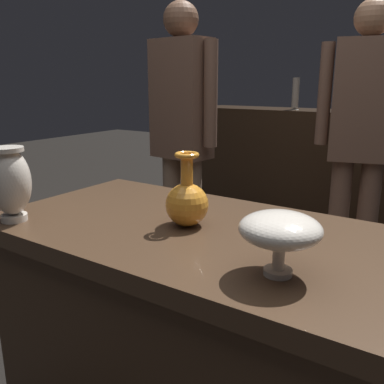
{
  "coord_description": "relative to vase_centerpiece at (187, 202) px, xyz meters",
  "views": [
    {
      "loc": [
        0.59,
        -0.92,
        1.19
      ],
      "look_at": [
        -0.02,
        -0.0,
        0.9
      ],
      "focal_mm": 38.87,
      "sensor_mm": 36.0,
      "label": 1
    }
  ],
  "objects": [
    {
      "name": "display_plinth",
      "position": [
        0.04,
        0.0,
        -0.47
      ],
      "size": [
        1.2,
        0.64,
        0.8
      ],
      "color": "#422D1E",
      "rests_on": "ground_plane"
    },
    {
      "name": "back_display_shelf",
      "position": [
        0.04,
        2.2,
        -0.38
      ],
      "size": [
        2.6,
        0.4,
        0.99
      ],
      "color": "black",
      "rests_on": "ground_plane"
    },
    {
      "name": "vase_centerpiece",
      "position": [
        0.0,
        0.0,
        0.0
      ],
      "size": [
        0.12,
        0.12,
        0.21
      ],
      "color": "orange",
      "rests_on": "display_plinth"
    },
    {
      "name": "vase_tall_behind",
      "position": [
        0.33,
        -0.15,
        0.03
      ],
      "size": [
        0.17,
        0.17,
        0.14
      ],
      "color": "silver",
      "rests_on": "display_plinth"
    },
    {
      "name": "vase_left_accent",
      "position": [
        -0.44,
        -0.24,
        0.05
      ],
      "size": [
        0.12,
        0.12,
        0.22
      ],
      "color": "silver",
      "rests_on": "display_plinth"
    },
    {
      "name": "shelf_vase_left",
      "position": [
        -0.48,
        2.14,
        0.23
      ],
      "size": [
        0.07,
        0.07,
        0.23
      ],
      "color": "gray",
      "rests_on": "back_display_shelf"
    },
    {
      "name": "visitor_near_left",
      "position": [
        -0.69,
        0.95,
        0.07
      ],
      "size": [
        0.47,
        0.22,
        1.59
      ],
      "rotation": [
        0.0,
        0.0,
        3.02
      ],
      "color": "#846B56",
      "rests_on": "ground_plane"
    },
    {
      "name": "visitor_center_back",
      "position": [
        0.15,
        1.41,
        0.06
      ],
      "size": [
        0.46,
        0.26,
        1.59
      ],
      "rotation": [
        0.0,
        0.0,
        3.41
      ],
      "color": "brown",
      "rests_on": "ground_plane"
    }
  ]
}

